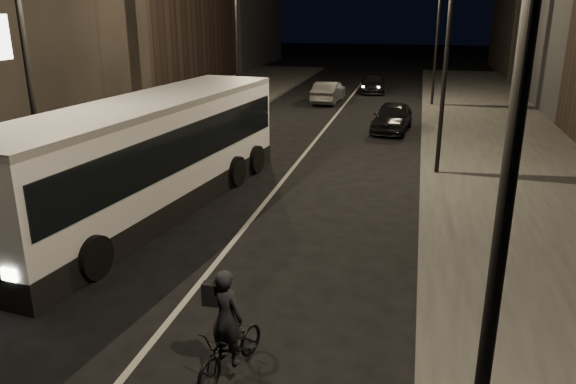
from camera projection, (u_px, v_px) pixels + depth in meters
The scene contains 13 objects.
ground at pixel (170, 321), 11.66m from camera, with size 180.00×180.00×0.00m, color black.
sidewalk_right at pixel (509, 165), 22.76m from camera, with size 7.00×70.00×0.16m, color #343432.
sidewalk_left at pixel (127, 143), 26.40m from camera, with size 7.00×70.00×0.16m, color #343432.
streetlight_right_near at pixel (487, 105), 5.13m from camera, with size 1.20×0.44×8.12m.
streetlight_right_mid at pixel (441, 31), 19.92m from camera, with size 1.20×0.44×8.12m.
streetlight_right_far at pixel (434, 20), 34.71m from camera, with size 1.20×0.44×8.12m.
streetlight_left_near at pixel (32, 40), 14.81m from camera, with size 1.20×0.44×8.12m.
streetlight_left_far at pixel (240, 22), 31.45m from camera, with size 1.20×0.44×8.12m.
city_bus at pixel (149, 152), 17.39m from camera, with size 4.41×13.25×3.51m.
cyclist_on_bicycle at pixel (230, 340), 9.75m from camera, with size 1.16×1.94×2.11m.
car_near at pixel (392, 117), 29.01m from camera, with size 1.74×4.34×1.48m, color black.
car_mid at pixel (328, 92), 37.57m from camera, with size 1.52×4.37×1.44m, color #3E3E40.
car_far at pixel (373, 83), 42.29m from camera, with size 1.83×4.51×1.31m, color black.
Camera 1 is at (4.71, -9.40, 6.22)m, focal length 35.00 mm.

